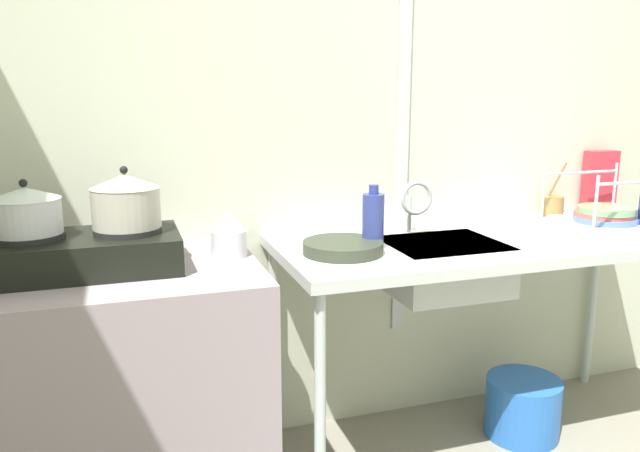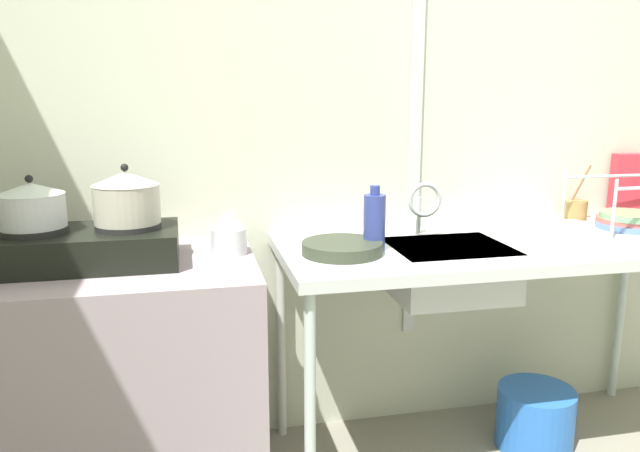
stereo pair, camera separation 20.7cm
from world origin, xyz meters
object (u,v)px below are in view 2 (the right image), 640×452
Objects in this scene: pot_on_right_burner at (126,197)px; small_bowl_on_drainboard at (521,235)px; cereal_box at (628,186)px; faucet at (424,202)px; utensil_jar at (576,210)px; pot_on_left_burner at (32,205)px; frying_pan at (342,248)px; dish_rack at (629,222)px; bucket_on_floor at (535,418)px; percolator at (229,232)px; bottle_by_sink at (374,222)px; stove at (84,246)px; cup_by_rack at (572,233)px; sink_basin at (448,270)px.

pot_on_right_burner is 1.39m from small_bowl_on_drainboard.
cereal_box is at bearing 22.31° from small_bowl_on_drainboard.
utensil_jar is (0.73, 0.12, -0.08)m from faucet.
frying_pan is at bearing -2.81° from pot_on_left_burner.
faucet is at bearing 173.42° from dish_rack.
bucket_on_floor is at bearing -148.01° from cereal_box.
percolator is 1.11× the size of small_bowl_on_drainboard.
percolator is at bearing -168.14° from cereal_box.
bucket_on_floor is at bearing -13.36° from small_bowl_on_drainboard.
bucket_on_floor is (-0.29, -0.28, -0.77)m from utensil_jar.
pot_on_left_burner is 1.08m from bottle_by_sink.
dish_rack is (2.00, 0.05, -0.02)m from stove.
pot_on_right_burner is 2.05m from cereal_box.
cereal_box reaches higher than utensil_jar.
frying_pan is at bearing -3.95° from pot_on_right_burner.
percolator is at bearing -171.25° from utensil_jar.
cereal_box is (0.17, 0.23, 0.10)m from dish_rack.
bucket_on_floor is at bearing 2.29° from frying_pan.
dish_rack is at bearing 1.35° from stove.
utensil_jar is (0.26, 0.35, 0.01)m from cup_by_rack.
sink_basin is at bearing 3.91° from frying_pan.
sink_basin is 1.05× the size of dish_rack.
pot_on_right_burner is 1.75m from bucket_on_floor.
dish_rack is 0.37m from cup_by_rack.
frying_pan is 0.69× the size of dish_rack.
frying_pan is 1.13m from utensil_jar.
faucet is 0.97m from bucket_on_floor.
stove is 2.09× the size of cereal_box.
pot_on_left_burner is 2.07m from utensil_jar.
pot_on_left_burner is 0.98m from frying_pan.
bottle_by_sink is (-0.28, -0.00, 0.19)m from sink_basin.
faucet reaches higher than frying_pan.
cup_by_rack is 0.60× the size of small_bowl_on_drainboard.
pot_on_right_burner is at bearing 178.93° from sink_basin.
bottle_by_sink is (-0.71, 0.07, 0.06)m from cup_by_rack.
dish_rack reaches higher than cup_by_rack.
bottle_by_sink is (-0.24, -0.16, -0.03)m from faucet.
faucet is 0.53m from cup_by_rack.
bottle_by_sink is at bearing -1.20° from pot_on_left_burner.
stove is 1.40× the size of sink_basin.
bottle_by_sink reaches higher than percolator.
pot_on_right_burner is at bearing 179.40° from bucket_on_floor.
utensil_jar is (1.46, 0.22, -0.03)m from percolator.
sink_basin is 4.96× the size of cup_by_rack.
percolator is at bearing 172.99° from bottle_by_sink.
faucet is at bearing 6.09° from pot_on_left_burner.
cereal_box reaches higher than frying_pan.
small_bowl_on_drainboard is (0.29, 0.03, 0.11)m from sink_basin.
bottle_by_sink is at bearing 174.42° from cup_by_rack.
pot_on_right_burner is 0.50× the size of sink_basin.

